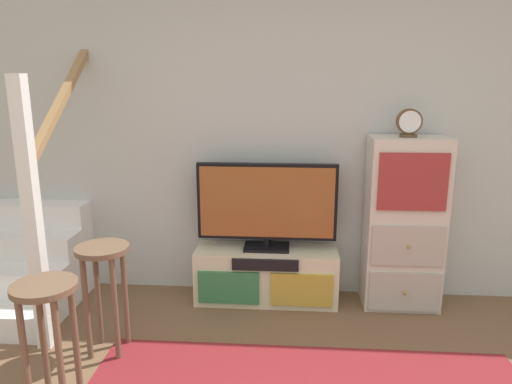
% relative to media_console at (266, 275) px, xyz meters
% --- Properties ---
extents(back_wall, '(6.40, 0.12, 2.70)m').
position_rel_media_console_xyz_m(back_wall, '(0.30, 0.27, 1.13)').
color(back_wall, '#B2B7B2').
rests_on(back_wall, ground_plane).
extents(media_console, '(1.13, 0.38, 0.44)m').
position_rel_media_console_xyz_m(media_console, '(0.00, 0.00, 0.00)').
color(media_console, beige).
rests_on(media_console, ground_plane).
extents(television, '(1.10, 0.22, 0.69)m').
position_rel_media_console_xyz_m(television, '(0.00, 0.02, 0.59)').
color(television, black).
rests_on(television, media_console).
extents(side_cabinet, '(0.58, 0.38, 1.34)m').
position_rel_media_console_xyz_m(side_cabinet, '(1.06, 0.01, 0.45)').
color(side_cabinet, beige).
rests_on(side_cabinet, ground_plane).
extents(desk_clock, '(0.18, 0.08, 0.21)m').
position_rel_media_console_xyz_m(desk_clock, '(1.04, -0.00, 1.23)').
color(desk_clock, '#4C3823').
rests_on(desk_clock, side_cabinet).
extents(staircase, '(1.00, 1.36, 2.20)m').
position_rel_media_console_xyz_m(staircase, '(-1.94, 0.01, 0.15)').
color(staircase, white).
rests_on(staircase, ground_plane).
extents(bar_stool_near, '(0.34, 0.34, 0.74)m').
position_rel_media_console_xyz_m(bar_stool_near, '(-1.09, -1.38, 0.33)').
color(bar_stool_near, brown).
rests_on(bar_stool_near, ground_plane).
extents(bar_stool_far, '(0.34, 0.34, 0.74)m').
position_rel_media_console_xyz_m(bar_stool_far, '(-1.00, -0.82, 0.33)').
color(bar_stool_far, brown).
rests_on(bar_stool_far, ground_plane).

